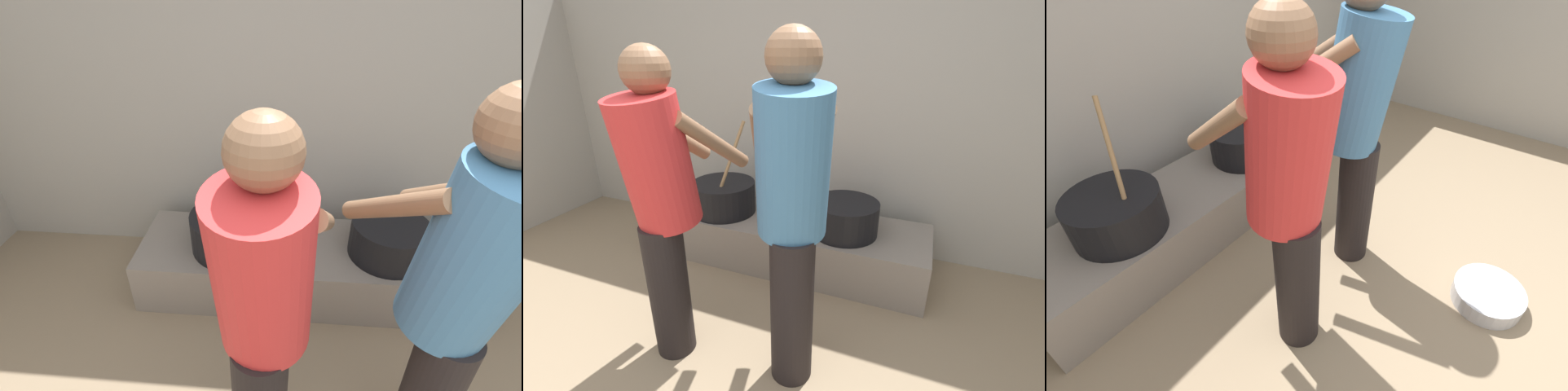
% 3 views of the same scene
% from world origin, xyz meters
% --- Properties ---
extents(block_enclosure_rear, '(5.38, 0.20, 2.02)m').
position_xyz_m(block_enclosure_rear, '(0.00, 2.41, 1.01)').
color(block_enclosure_rear, '#9E998E').
rests_on(block_enclosure_rear, ground_plane).
extents(hearth_ledge, '(2.06, 0.60, 0.34)m').
position_xyz_m(hearth_ledge, '(-0.20, 1.89, 0.17)').
color(hearth_ledge, slate).
rests_on(hearth_ledge, ground_plane).
extents(cooking_pot_main, '(0.48, 0.48, 0.69)m').
position_xyz_m(cooking_pot_main, '(-0.66, 1.85, 0.46)').
color(cooking_pot_main, black).
rests_on(cooking_pot_main, hearth_ledge).
extents(cooking_pot_secondary, '(0.44, 0.44, 0.22)m').
position_xyz_m(cooking_pot_secondary, '(0.27, 1.85, 0.45)').
color(cooking_pot_secondary, black).
rests_on(cooking_pot_secondary, hearth_ledge).
extents(cook_in_red_shirt, '(0.44, 0.69, 1.53)m').
position_xyz_m(cook_in_red_shirt, '(-0.40, 0.90, 0.87)').
color(cook_in_red_shirt, black).
rests_on(cook_in_red_shirt, ground_plane).
extents(cook_in_blue_shirt, '(0.56, 0.73, 1.59)m').
position_xyz_m(cook_in_blue_shirt, '(0.22, 0.97, 0.91)').
color(cook_in_blue_shirt, black).
rests_on(cook_in_blue_shirt, ground_plane).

